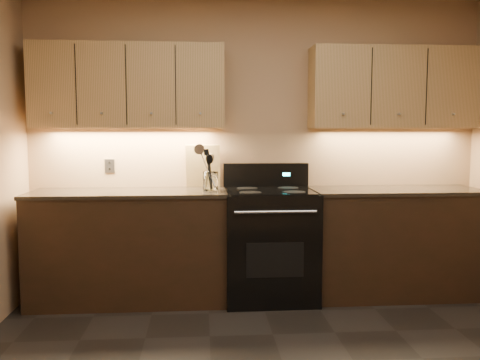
{
  "coord_description": "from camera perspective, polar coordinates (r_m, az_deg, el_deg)",
  "views": [
    {
      "loc": [
        -0.49,
        -2.53,
        1.43
      ],
      "look_at": [
        -0.19,
        1.45,
        1.04
      ],
      "focal_mm": 38.0,
      "sensor_mm": 36.0,
      "label": 1
    }
  ],
  "objects": [
    {
      "name": "wall_back",
      "position": [
        4.56,
        1.87,
        3.94
      ],
      "size": [
        4.0,
        0.04,
        2.6
      ],
      "primitive_type": "cube",
      "color": "tan",
      "rests_on": "ground"
    },
    {
      "name": "counter_left",
      "position": [
        4.38,
        -12.3,
        -7.26
      ],
      "size": [
        1.62,
        0.62,
        0.93
      ],
      "color": "black",
      "rests_on": "ground"
    },
    {
      "name": "counter_right",
      "position": [
        4.65,
        16.96,
        -6.64
      ],
      "size": [
        1.46,
        0.62,
        0.93
      ],
      "color": "black",
      "rests_on": "ground"
    },
    {
      "name": "stove",
      "position": [
        4.36,
        3.34,
        -7.04
      ],
      "size": [
        0.76,
        0.68,
        1.14
      ],
      "color": "black",
      "rests_on": "ground"
    },
    {
      "name": "upper_cab_left",
      "position": [
        4.44,
        -12.39,
        10.23
      ],
      "size": [
        1.6,
        0.3,
        0.7
      ],
      "primitive_type": "cube",
      "color": "tan",
      "rests_on": "wall_back"
    },
    {
      "name": "upper_cab_right",
      "position": [
        4.7,
        16.76,
        9.85
      ],
      "size": [
        1.44,
        0.3,
        0.7
      ],
      "primitive_type": "cube",
      "color": "tan",
      "rests_on": "wall_back"
    },
    {
      "name": "outlet_plate",
      "position": [
        4.61,
        -14.42,
        1.54
      ],
      "size": [
        0.08,
        0.01,
        0.12
      ],
      "primitive_type": "cube",
      "color": "#B2B5BA",
      "rests_on": "wall_back"
    },
    {
      "name": "utensil_crock",
      "position": [
        4.25,
        -3.34,
        -0.19
      ],
      "size": [
        0.16,
        0.16,
        0.16
      ],
      "color": "white",
      "rests_on": "counter_left"
    },
    {
      "name": "cutting_board",
      "position": [
        4.5,
        -4.17,
        1.58
      ],
      "size": [
        0.31,
        0.11,
        0.38
      ],
      "primitive_type": "cube",
      "rotation": [
        0.2,
        0.0,
        -0.07
      ],
      "color": "#DDBA77",
      "rests_on": "counter_left"
    },
    {
      "name": "wooden_spoon",
      "position": [
        4.23,
        -3.84,
        0.97
      ],
      "size": [
        0.11,
        0.12,
        0.3
      ],
      "primitive_type": null,
      "rotation": [
        -0.17,
        0.2,
        0.18
      ],
      "color": "#DDBA77",
      "rests_on": "utensil_crock"
    },
    {
      "name": "black_spoon",
      "position": [
        4.26,
        -3.28,
        1.03
      ],
      "size": [
        0.08,
        0.14,
        0.3
      ],
      "primitive_type": null,
      "rotation": [
        0.29,
        -0.07,
        0.02
      ],
      "color": "black",
      "rests_on": "utensil_crock"
    },
    {
      "name": "black_turner",
      "position": [
        4.23,
        -3.25,
        1.34
      ],
      "size": [
        0.15,
        0.15,
        0.36
      ],
      "primitive_type": null,
      "rotation": [
        -0.17,
        -0.07,
        0.36
      ],
      "color": "black",
      "rests_on": "utensil_crock"
    },
    {
      "name": "steel_skimmer",
      "position": [
        4.24,
        -2.86,
        1.59
      ],
      "size": [
        0.24,
        0.17,
        0.39
      ],
      "primitive_type": null,
      "rotation": [
        -0.15,
        -0.4,
        -0.14
      ],
      "color": "silver",
      "rests_on": "utensil_crock"
    }
  ]
}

